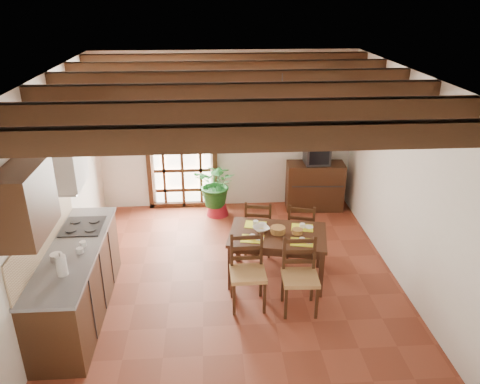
{
  "coord_description": "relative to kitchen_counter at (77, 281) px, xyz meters",
  "views": [
    {
      "loc": [
        -0.31,
        -5.49,
        3.72
      ],
      "look_at": [
        0.1,
        0.4,
        1.15
      ],
      "focal_mm": 35.0,
      "sensor_mm": 36.0,
      "label": 1
    }
  ],
  "objects": [
    {
      "name": "ground_plane",
      "position": [
        1.96,
        0.6,
        -0.47
      ],
      "size": [
        5.0,
        5.0,
        0.0
      ],
      "primitive_type": "plane",
      "color": "brown"
    },
    {
      "name": "room_shell",
      "position": [
        1.96,
        0.6,
        1.34
      ],
      "size": [
        4.52,
        5.02,
        2.81
      ],
      "color": "silver",
      "rests_on": "ground_plane"
    },
    {
      "name": "ceiling_beams",
      "position": [
        1.96,
        0.6,
        2.22
      ],
      "size": [
        4.5,
        4.34,
        0.2
      ],
      "color": "black",
      "rests_on": "room_shell"
    },
    {
      "name": "french_door",
      "position": [
        1.16,
        3.05,
        0.7
      ],
      "size": [
        1.26,
        0.11,
        2.32
      ],
      "color": "white",
      "rests_on": "ground_plane"
    },
    {
      "name": "kitchen_counter",
      "position": [
        0.0,
        0.0,
        0.0
      ],
      "size": [
        0.64,
        2.25,
        1.38
      ],
      "color": "#331D10",
      "rests_on": "ground_plane"
    },
    {
      "name": "upper_cabinet",
      "position": [
        -0.12,
        -0.7,
        1.38
      ],
      "size": [
        0.35,
        0.8,
        0.7
      ],
      "primitive_type": "cube",
      "color": "#331D10",
      "rests_on": "room_shell"
    },
    {
      "name": "range_hood",
      "position": [
        -0.09,
        0.55,
        1.26
      ],
      "size": [
        0.38,
        0.6,
        0.54
      ],
      "color": "white",
      "rests_on": "room_shell"
    },
    {
      "name": "counter_items",
      "position": [
        0.0,
        0.09,
        0.49
      ],
      "size": [
        0.5,
        1.43,
        0.25
      ],
      "color": "black",
      "rests_on": "kitchen_counter"
    },
    {
      "name": "dining_table",
      "position": [
        2.54,
        0.6,
        0.14
      ],
      "size": [
        1.43,
        1.08,
        0.7
      ],
      "rotation": [
        0.0,
        0.0,
        -0.2
      ],
      "color": "#361D11",
      "rests_on": "ground_plane"
    },
    {
      "name": "chair_near_left",
      "position": [
        2.08,
        0.02,
        -0.18
      ],
      "size": [
        0.45,
        0.43,
        0.95
      ],
      "rotation": [
        0.0,
        0.0,
        0.02
      ],
      "color": "#B2834B",
      "rests_on": "ground_plane"
    },
    {
      "name": "chair_near_right",
      "position": [
        2.72,
        -0.11,
        -0.18
      ],
      "size": [
        0.46,
        0.44,
        0.95
      ],
      "rotation": [
        0.0,
        0.0,
        -0.05
      ],
      "color": "#B2834B",
      "rests_on": "ground_plane"
    },
    {
      "name": "chair_far_left",
      "position": [
        2.36,
        1.31,
        -0.19
      ],
      "size": [
        0.48,
        0.46,
        0.89
      ],
      "rotation": [
        0.0,
        0.0,
        2.95
      ],
      "color": "#B2834B",
      "rests_on": "ground_plane"
    },
    {
      "name": "chair_far_right",
      "position": [
        2.99,
        1.18,
        -0.2
      ],
      "size": [
        0.51,
        0.49,
        0.89
      ],
      "rotation": [
        0.0,
        0.0,
        2.84
      ],
      "color": "#B2834B",
      "rests_on": "ground_plane"
    },
    {
      "name": "table_setting",
      "position": [
        2.54,
        0.6,
        0.21
      ],
      "size": [
        0.94,
        0.63,
        0.09
      ],
      "rotation": [
        0.0,
        0.0,
        -0.2
      ],
      "color": "yellow",
      "rests_on": "dining_table"
    },
    {
      "name": "table_bowl",
      "position": [
        2.32,
        0.7,
        0.25
      ],
      "size": [
        0.27,
        0.27,
        0.05
      ],
      "primitive_type": "imported",
      "rotation": [
        0.0,
        0.0,
        0.32
      ],
      "color": "white",
      "rests_on": "dining_table"
    },
    {
      "name": "sideboard",
      "position": [
        3.54,
        2.83,
        -0.04
      ],
      "size": [
        1.04,
        0.52,
        0.86
      ],
      "primitive_type": "cube",
      "rotation": [
        0.0,
        0.0,
        -0.06
      ],
      "color": "#331D10",
      "rests_on": "ground_plane"
    },
    {
      "name": "crt_tv",
      "position": [
        3.54,
        2.82,
        0.58
      ],
      "size": [
        0.43,
        0.4,
        0.37
      ],
      "rotation": [
        0.0,
        0.0,
        0.0
      ],
      "color": "black",
      "rests_on": "sideboard"
    },
    {
      "name": "fuse_box",
      "position": [
        3.46,
        3.08,
        1.28
      ],
      "size": [
        0.25,
        0.03,
        0.32
      ],
      "primitive_type": "cube",
      "color": "white",
      "rests_on": "room_shell"
    },
    {
      "name": "plant_pot",
      "position": [
        1.76,
        2.65,
        -0.36
      ],
      "size": [
        0.4,
        0.4,
        0.24
      ],
      "primitive_type": "cone",
      "color": "maroon",
      "rests_on": "ground_plane"
    },
    {
      "name": "potted_plant",
      "position": [
        1.76,
        2.65,
        0.1
      ],
      "size": [
        2.38,
        2.22,
        2.14
      ],
      "primitive_type": "imported",
      "rotation": [
        0.0,
        0.0,
        -0.36
      ],
      "color": "#144C19",
      "rests_on": "ground_plane"
    },
    {
      "name": "wall_shelf",
      "position": [
        4.1,
        2.2,
        1.04
      ],
      "size": [
        0.2,
        0.42,
        0.2
      ],
      "color": "#331D10",
      "rests_on": "room_shell"
    },
    {
      "name": "shelf_vase",
      "position": [
        4.1,
        2.2,
        1.18
      ],
      "size": [
        0.15,
        0.15,
        0.15
      ],
      "primitive_type": "imported",
      "color": "#B2BFB2",
      "rests_on": "wall_shelf"
    },
    {
      "name": "shelf_flowers",
      "position": [
        4.1,
        2.2,
        1.38
      ],
      "size": [
        0.14,
        0.14,
        0.36
      ],
      "color": "yellow",
      "rests_on": "shelf_vase"
    },
    {
      "name": "framed_picture",
      "position": [
        4.18,
        2.2,
        1.58
      ],
      "size": [
        0.03,
        0.32,
        0.32
      ],
      "color": "brown",
      "rests_on": "room_shell"
    },
    {
      "name": "pendant_lamp",
      "position": [
        2.54,
        0.7,
        1.6
      ],
      "size": [
        0.36,
        0.36,
        0.84
      ],
      "color": "black",
      "rests_on": "room_shell"
    }
  ]
}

